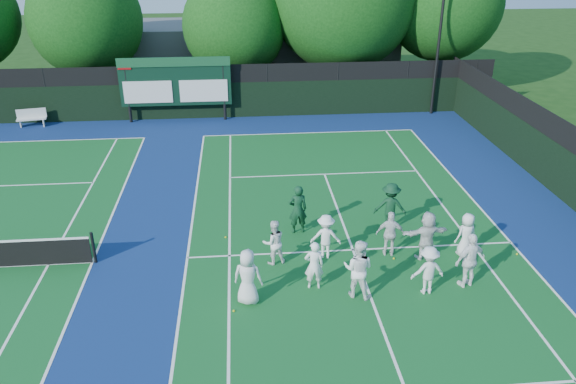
{
  "coord_description": "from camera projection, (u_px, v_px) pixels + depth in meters",
  "views": [
    {
      "loc": [
        -3.62,
        -14.87,
        9.76
      ],
      "look_at": [
        -2.0,
        3.0,
        1.3
      ],
      "focal_mm": 35.0,
      "sensor_mm": 36.0,
      "label": 1
    }
  ],
  "objects": [
    {
      "name": "ground",
      "position": [
        359.0,
        266.0,
        17.86
      ],
      "size": [
        120.0,
        120.0,
        0.0
      ],
      "primitive_type": "plane",
      "color": "#173A10",
      "rests_on": "ground"
    },
    {
      "name": "court_apron",
      "position": [
        171.0,
        259.0,
        18.27
      ],
      "size": [
        34.0,
        32.0,
        0.01
      ],
      "primitive_type": "cube",
      "color": "navy",
      "rests_on": "ground"
    },
    {
      "name": "near_court",
      "position": [
        353.0,
        250.0,
        18.75
      ],
      "size": [
        11.05,
        23.85,
        0.01
      ],
      "color": "#125822",
      "rests_on": "ground"
    },
    {
      "name": "back_fence",
      "position": [
        195.0,
        95.0,
        31.2
      ],
      "size": [
        34.0,
        0.08,
        3.0
      ],
      "color": "black",
      "rests_on": "ground"
    },
    {
      "name": "scoreboard",
      "position": [
        175.0,
        82.0,
        30.39
      ],
      "size": [
        6.0,
        0.21,
        3.55
      ],
      "color": "black",
      "rests_on": "ground"
    },
    {
      "name": "clubhouse",
      "position": [
        260.0,
        53.0,
        38.46
      ],
      "size": [
        18.0,
        6.0,
        4.0
      ],
      "primitive_type": "cube",
      "color": "#5B5B61",
      "rests_on": "ground"
    },
    {
      "name": "light_pole_right",
      "position": [
        444.0,
        0.0,
        29.92
      ],
      "size": [
        1.2,
        0.3,
        10.12
      ],
      "color": "black",
      "rests_on": "ground"
    },
    {
      "name": "bench",
      "position": [
        32.0,
        117.0,
        30.27
      ],
      "size": [
        1.56,
        0.7,
        0.95
      ],
      "color": "silver",
      "rests_on": "ground"
    },
    {
      "name": "tree_b",
      "position": [
        89.0,
        23.0,
        32.47
      ],
      "size": [
        6.48,
        6.48,
        8.18
      ],
      "color": "black",
      "rests_on": "ground"
    },
    {
      "name": "tree_c",
      "position": [
        237.0,
        29.0,
        33.35
      ],
      "size": [
        6.13,
        6.13,
        7.57
      ],
      "color": "black",
      "rests_on": "ground"
    },
    {
      "name": "tree_d",
      "position": [
        346.0,
        1.0,
        33.24
      ],
      "size": [
        8.62,
        8.62,
        10.37
      ],
      "color": "black",
      "rests_on": "ground"
    },
    {
      "name": "tree_e",
      "position": [
        446.0,
        6.0,
        33.88
      ],
      "size": [
        6.97,
        6.97,
        9.17
      ],
      "color": "black",
      "rests_on": "ground"
    },
    {
      "name": "tennis_ball_0",
      "position": [
        234.0,
        311.0,
        15.72
      ],
      "size": [
        0.07,
        0.07,
        0.07
      ],
      "primitive_type": "sphere",
      "color": "#CBCA17",
      "rests_on": "ground"
    },
    {
      "name": "tennis_ball_1",
      "position": [
        419.0,
        256.0,
        18.35
      ],
      "size": [
        0.07,
        0.07,
        0.07
      ],
      "primitive_type": "sphere",
      "color": "#CBCA17",
      "rests_on": "ground"
    },
    {
      "name": "tennis_ball_2",
      "position": [
        517.0,
        254.0,
        18.46
      ],
      "size": [
        0.07,
        0.07,
        0.07
      ],
      "primitive_type": "sphere",
      "color": "#CBCA17",
      "rests_on": "ground"
    },
    {
      "name": "tennis_ball_3",
      "position": [
        226.0,
        237.0,
        19.47
      ],
      "size": [
        0.07,
        0.07,
        0.07
      ],
      "primitive_type": "sphere",
      "color": "#CBCA17",
      "rests_on": "ground"
    },
    {
      "name": "tennis_ball_5",
      "position": [
        394.0,
        258.0,
        18.22
      ],
      "size": [
        0.07,
        0.07,
        0.07
      ],
      "primitive_type": "sphere",
      "color": "#CBCA17",
      "rests_on": "ground"
    },
    {
      "name": "player_front_0",
      "position": [
        248.0,
        277.0,
        15.81
      ],
      "size": [
        0.94,
        0.74,
        1.7
      ],
      "primitive_type": "imported",
      "rotation": [
        0.0,
        0.0,
        2.88
      ],
      "color": "silver",
      "rests_on": "ground"
    },
    {
      "name": "player_front_1",
      "position": [
        314.0,
        265.0,
        16.48
      ],
      "size": [
        0.59,
        0.4,
        1.56
      ],
      "primitive_type": "imported",
      "rotation": [
        0.0,
        0.0,
        3.09
      ],
      "color": "white",
      "rests_on": "ground"
    },
    {
      "name": "player_front_2",
      "position": [
        358.0,
        269.0,
        16.08
      ],
      "size": [
        1.09,
        0.99,
        1.82
      ],
      "primitive_type": "imported",
      "rotation": [
        0.0,
        0.0,
        2.71
      ],
      "color": "white",
      "rests_on": "ground"
    },
    {
      "name": "player_front_3",
      "position": [
        428.0,
        270.0,
        16.27
      ],
      "size": [
        1.03,
        0.64,
        1.53
      ],
      "primitive_type": "imported",
      "rotation": [
        0.0,
        0.0,
        3.22
      ],
      "color": "silver",
      "rests_on": "ground"
    },
    {
      "name": "player_front_4",
      "position": [
        470.0,
        260.0,
        16.54
      ],
      "size": [
        1.12,
        0.74,
        1.76
      ],
      "primitive_type": "imported",
      "rotation": [
        0.0,
        0.0,
        3.46
      ],
      "color": "white",
      "rests_on": "ground"
    },
    {
      "name": "player_back_0",
      "position": [
        274.0,
        242.0,
        17.73
      ],
      "size": [
        0.85,
        0.72,
        1.52
      ],
      "primitive_type": "imported",
      "rotation": [
        0.0,
        0.0,
        3.37
      ],
      "color": "white",
      "rests_on": "ground"
    },
    {
      "name": "player_back_1",
      "position": [
        326.0,
        237.0,
        18.06
      ],
      "size": [
        1.06,
        0.71,
        1.52
      ],
      "primitive_type": "imported",
      "rotation": [
        0.0,
        0.0,
        2.99
      ],
      "color": "white",
      "rests_on": "ground"
    },
    {
      "name": "player_back_2",
      "position": [
        390.0,
        234.0,
        18.16
      ],
      "size": [
        0.98,
        0.56,
        1.58
      ],
      "primitive_type": "imported",
      "rotation": [
        0.0,
        0.0,
        2.94
      ],
      "color": "silver",
      "rests_on": "ground"
    },
    {
      "name": "player_back_3",
      "position": [
        427.0,
        235.0,
        17.99
      ],
      "size": [
        1.58,
        0.67,
        1.66
      ],
      "primitive_type": "imported",
      "rotation": [
        0.0,
        0.0,
        3.26
      ],
      "color": "silver",
      "rests_on": "ground"
    },
    {
      "name": "player_back_4",
      "position": [
        466.0,
        235.0,
        18.19
      ],
      "size": [
        0.84,
        0.67,
        1.5
      ],
      "primitive_type": "imported",
      "rotation": [
        0.0,
        0.0,
        3.43
      ],
      "color": "white",
      "rests_on": "ground"
    },
    {
      "name": "coach_left",
      "position": [
        298.0,
        209.0,
        19.49
      ],
      "size": [
        0.69,
        0.49,
        1.8
      ],
      "primitive_type": "imported",
      "rotation": [
        0.0,
        0.0,
        3.24
      ],
      "color": "#0F3920",
      "rests_on": "ground"
    },
    {
      "name": "coach_right",
      "position": [
        390.0,
        206.0,
        19.74
      ],
      "size": [
        1.25,
        0.88,
        1.76
      ],
      "primitive_type": "imported",
      "rotation": [
        0.0,
        0.0,
        2.93
      ],
      "color": "#0E361E",
      "rests_on": "ground"
    }
  ]
}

